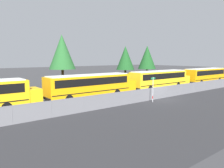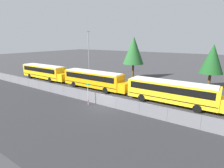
{
  "view_description": "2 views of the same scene",
  "coord_description": "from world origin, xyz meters",
  "views": [
    {
      "loc": [
        -21.02,
        -17.25,
        5.03
      ],
      "look_at": [
        -4.03,
        4.2,
        1.75
      ],
      "focal_mm": 35.0,
      "sensor_mm": 36.0,
      "label": 1
    },
    {
      "loc": [
        12.22,
        -16.75,
        8.13
      ],
      "look_at": [
        -2.05,
        4.5,
        1.65
      ],
      "focal_mm": 28.0,
      "sensor_mm": 36.0,
      "label": 2
    }
  ],
  "objects": [
    {
      "name": "tree_2",
      "position": [
        18.74,
        19.22,
        5.16
      ],
      "size": [
        4.32,
        4.32,
        7.98
      ],
      "color": "#51381E",
      "rests_on": "ground_plane"
    },
    {
      "name": "road_strip",
      "position": [
        0.0,
        -6.0,
        0.0
      ],
      "size": [
        98.82,
        12.0,
        0.01
      ],
      "color": "#2B2B2D",
      "rests_on": "ground_plane"
    },
    {
      "name": "fence",
      "position": [
        -0.0,
        -0.0,
        0.76
      ],
      "size": [
        64.89,
        0.07,
        1.49
      ],
      "color": "#9EA0A5",
      "rests_on": "ground_plane"
    },
    {
      "name": "street_sign",
      "position": [
        -2.12,
        -0.88,
        1.53
      ],
      "size": [
        0.7,
        0.09,
        2.88
      ],
      "color": "#B7B7BC",
      "rests_on": "ground_plane"
    },
    {
      "name": "school_bus_3",
      "position": [
        20.14,
        4.86,
        1.8
      ],
      "size": [
        12.53,
        2.5,
        3.0
      ],
      "color": "orange",
      "rests_on": "ground_plane"
    },
    {
      "name": "ground_plane",
      "position": [
        0.0,
        0.0,
        0.0
      ],
      "size": [
        200.0,
        200.0,
        0.0
      ],
      "primitive_type": "plane",
      "color": "#38383A"
    },
    {
      "name": "tree_1",
      "position": [
        9.81,
        17.14,
        5.01
      ],
      "size": [
        3.81,
        3.81,
        7.51
      ],
      "color": "#51381E",
      "rests_on": "ground_plane"
    },
    {
      "name": "tree_0",
      "position": [
        -4.76,
        16.67,
        5.99
      ],
      "size": [
        4.41,
        4.41,
        8.88
      ],
      "color": "#51381E",
      "rests_on": "ground_plane"
    },
    {
      "name": "school_bus_2",
      "position": [
        6.75,
        5.27,
        1.8
      ],
      "size": [
        12.53,
        2.5,
        3.0
      ],
      "color": "yellow",
      "rests_on": "ground_plane"
    },
    {
      "name": "school_bus_1",
      "position": [
        -6.31,
        5.43,
        1.8
      ],
      "size": [
        12.53,
        2.5,
        3.0
      ],
      "color": "orange",
      "rests_on": "ground_plane"
    }
  ]
}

